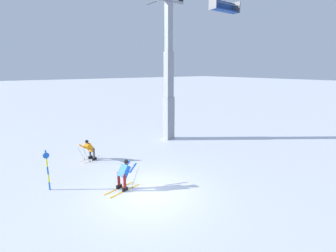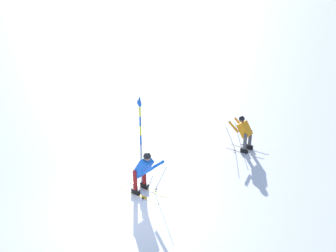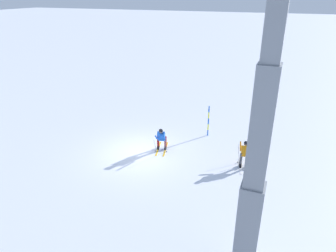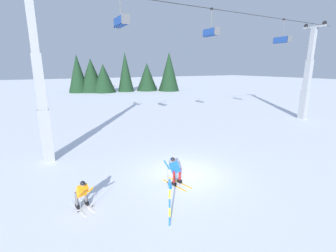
{
  "view_description": "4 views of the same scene",
  "coord_description": "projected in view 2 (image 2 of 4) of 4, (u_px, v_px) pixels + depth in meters",
  "views": [
    {
      "loc": [
        8.97,
        -5.38,
        5.6
      ],
      "look_at": [
        -0.54,
        1.53,
        2.86
      ],
      "focal_mm": 26.47,
      "sensor_mm": 36.0,
      "label": 1
    },
    {
      "loc": [
        4.78,
        7.66,
        6.45
      ],
      "look_at": [
        -1.85,
        -0.49,
        2.08
      ],
      "focal_mm": 40.96,
      "sensor_mm": 36.0,
      "label": 2
    },
    {
      "loc": [
        -7.18,
        13.66,
        8.4
      ],
      "look_at": [
        -1.48,
        -0.59,
        1.63
      ],
      "focal_mm": 32.77,
      "sensor_mm": 36.0,
      "label": 3
    },
    {
      "loc": [
        -6.95,
        -10.65,
        6.03
      ],
      "look_at": [
        -0.81,
        0.47,
        2.87
      ],
      "focal_mm": 25.38,
      "sensor_mm": 36.0,
      "label": 4
    }
  ],
  "objects": [
    {
      "name": "trail_marker_pole",
      "position": [
        140.0,
        119.0,
        14.66
      ],
      "size": [
        0.07,
        0.28,
        1.97
      ],
      "color": "blue",
      "rests_on": "ground_plane"
    },
    {
      "name": "ground_plane",
      "position": [
        128.0,
        215.0,
        10.75
      ],
      "size": [
        260.0,
        260.0,
        0.0
      ],
      "primitive_type": "plane",
      "color": "white"
    },
    {
      "name": "skier_distant_uphill",
      "position": [
        244.0,
        132.0,
        14.32
      ],
      "size": [
        0.95,
        1.64,
        1.47
      ],
      "color": "white",
      "rests_on": "ground_plane"
    },
    {
      "name": "skier_carving_main",
      "position": [
        144.0,
        170.0,
        11.52
      ],
      "size": [
        1.0,
        1.84,
        1.55
      ],
      "color": "yellow",
      "rests_on": "ground_plane"
    }
  ]
}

